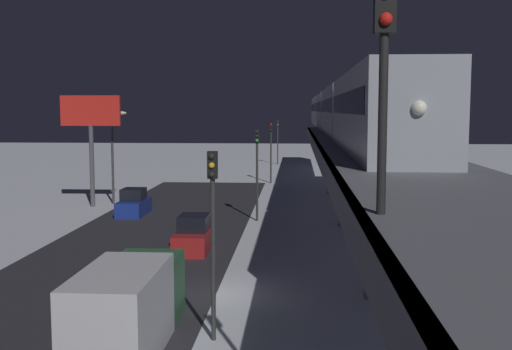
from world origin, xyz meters
TOP-DOWN VIEW (x-y plane):
  - ground_plane at (0.00, 0.00)m, footprint 240.00×240.00m
  - avenue_asphalt at (5.01, 0.00)m, footprint 11.00×81.65m
  - elevated_railway at (-7.27, 0.00)m, footprint 5.00×81.65m
  - subway_train at (-7.37, -29.74)m, footprint 2.94×74.07m
  - rail_signal at (-5.33, 14.72)m, footprint 0.36×0.41m
  - sedan_red at (1.81, -8.30)m, footprint 1.80×4.29m
  - sedan_blue at (8.21, -19.70)m, footprint 1.80×4.01m
  - box_truck at (1.61, 5.90)m, footprint 2.40×7.40m
  - traffic_light_near at (-1.09, 5.24)m, footprint 0.32×0.44m
  - traffic_light_mid at (-1.09, -17.77)m, footprint 0.32×0.44m
  - traffic_light_far at (-1.09, -40.77)m, footprint 0.32×0.44m
  - traffic_light_distant at (-1.09, -63.78)m, footprint 0.32×0.44m
  - commercial_billboard at (12.53, -23.42)m, footprint 4.80×0.36m
  - street_lamp_far at (11.08, -25.00)m, footprint 1.35×0.44m

SIDE VIEW (x-z plane):
  - ground_plane at x=0.00m, z-range 0.00..0.00m
  - avenue_asphalt at x=5.01m, z-range 0.00..0.01m
  - sedan_blue at x=8.21m, z-range -0.19..1.78m
  - sedan_red at x=1.81m, z-range -0.19..1.78m
  - box_truck at x=1.61m, z-range -0.05..2.75m
  - traffic_light_near at x=-1.09m, z-range 1.00..7.40m
  - traffic_light_mid at x=-1.09m, z-range 1.00..7.40m
  - traffic_light_far at x=-1.09m, z-range 1.00..7.40m
  - traffic_light_distant at x=-1.09m, z-range 1.00..7.40m
  - street_lamp_far at x=11.08m, z-range 0.99..8.64m
  - elevated_railway at x=-7.27m, z-range 2.19..8.13m
  - commercial_billboard at x=12.53m, z-range 2.38..11.28m
  - subway_train at x=-7.37m, z-range 6.02..9.42m
  - rail_signal at x=-5.33m, z-range 6.67..10.67m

